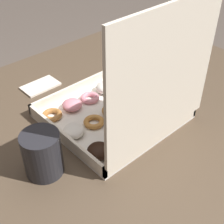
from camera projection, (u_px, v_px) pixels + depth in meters
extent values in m
cube|color=#4C3D2D|center=(130.00, 118.00, 0.87)|extent=(1.09, 0.97, 0.03)
cylinder|color=#4C3D2D|center=(135.00, 93.00, 1.62)|extent=(0.06, 0.06, 0.70)
cube|color=silver|center=(112.00, 116.00, 0.85)|extent=(0.33, 0.31, 0.01)
cube|color=beige|center=(78.00, 88.00, 0.93)|extent=(0.33, 0.01, 0.03)
cube|color=beige|center=(154.00, 138.00, 0.75)|extent=(0.33, 0.01, 0.03)
cube|color=beige|center=(151.00, 88.00, 0.93)|extent=(0.01, 0.31, 0.03)
cube|color=beige|center=(64.00, 137.00, 0.76)|extent=(0.01, 0.31, 0.03)
cube|color=beige|center=(164.00, 78.00, 0.64)|extent=(0.33, 0.01, 0.32)
torus|color=#381E11|center=(120.00, 82.00, 0.97)|extent=(0.06, 0.06, 0.02)
ellipsoid|color=white|center=(105.00, 88.00, 0.93)|extent=(0.06, 0.06, 0.03)
torus|color=pink|center=(90.00, 98.00, 0.90)|extent=(0.06, 0.06, 0.02)
ellipsoid|color=pink|center=(72.00, 105.00, 0.87)|extent=(0.06, 0.06, 0.03)
torus|color=#9E6633|center=(52.00, 115.00, 0.84)|extent=(0.06, 0.06, 0.02)
ellipsoid|color=#9E6633|center=(142.00, 92.00, 0.91)|extent=(0.06, 0.06, 0.03)
torus|color=white|center=(128.00, 104.00, 0.88)|extent=(0.06, 0.06, 0.02)
ellipsoid|color=#B77A38|center=(112.00, 111.00, 0.84)|extent=(0.06, 0.06, 0.03)
torus|color=#B77A38|center=(94.00, 122.00, 0.82)|extent=(0.06, 0.06, 0.01)
ellipsoid|color=white|center=(74.00, 131.00, 0.78)|extent=(0.06, 0.06, 0.03)
torus|color=white|center=(170.00, 110.00, 0.86)|extent=(0.06, 0.06, 0.01)
torus|color=pink|center=(155.00, 119.00, 0.82)|extent=(0.06, 0.06, 0.02)
ellipsoid|color=tan|center=(138.00, 127.00, 0.79)|extent=(0.06, 0.06, 0.03)
torus|color=white|center=(120.00, 141.00, 0.76)|extent=(0.06, 0.06, 0.02)
ellipsoid|color=black|center=(99.00, 151.00, 0.72)|extent=(0.06, 0.06, 0.03)
cylinder|color=#232328|center=(42.00, 154.00, 0.67)|extent=(0.08, 0.08, 0.10)
cylinder|color=black|center=(39.00, 137.00, 0.64)|extent=(0.07, 0.07, 0.01)
cube|color=silver|center=(40.00, 86.00, 0.97)|extent=(0.11, 0.07, 0.01)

